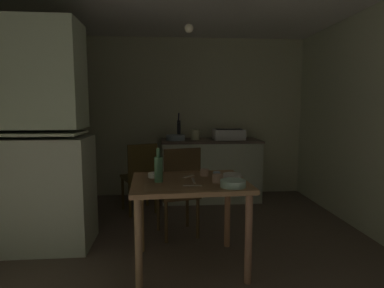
# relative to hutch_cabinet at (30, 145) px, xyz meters

# --- Properties ---
(ground_plane) EXTENTS (4.97, 4.97, 0.00)m
(ground_plane) POSITION_rel_hutch_cabinet_xyz_m (1.42, -0.09, -1.01)
(ground_plane) COLOR brown
(wall_back) EXTENTS (4.07, 0.10, 2.40)m
(wall_back) POSITION_rel_hutch_cabinet_xyz_m (1.42, 1.83, 0.19)
(wall_back) COLOR beige
(wall_back) RESTS_ON ground
(wall_right) EXTENTS (0.10, 3.84, 2.40)m
(wall_right) POSITION_rel_hutch_cabinet_xyz_m (3.46, -0.09, 0.19)
(wall_right) COLOR beige
(wall_right) RESTS_ON ground
(hutch_cabinet) EXTENTS (1.08, 0.56, 2.15)m
(hutch_cabinet) POSITION_rel_hutch_cabinet_xyz_m (0.00, 0.00, 0.00)
(hutch_cabinet) COLOR beige
(hutch_cabinet) RESTS_ON ground
(counter_cabinet) EXTENTS (1.44, 0.64, 0.89)m
(counter_cabinet) POSITION_rel_hutch_cabinet_xyz_m (1.93, 1.46, -0.56)
(counter_cabinet) COLOR beige
(counter_cabinet) RESTS_ON ground
(sink_basin) EXTENTS (0.44, 0.34, 0.15)m
(sink_basin) POSITION_rel_hutch_cabinet_xyz_m (2.20, 1.46, -0.04)
(sink_basin) COLOR silver
(sink_basin) RESTS_ON counter_cabinet
(hand_pump) EXTENTS (0.05, 0.27, 0.39)m
(hand_pump) POSITION_rel_hutch_cabinet_xyz_m (1.47, 1.50, 0.05)
(hand_pump) COLOR #232328
(hand_pump) RESTS_ON counter_cabinet
(mixing_bowl_counter) EXTENTS (0.27, 0.27, 0.08)m
(mixing_bowl_counter) POSITION_rel_hutch_cabinet_xyz_m (1.42, 1.41, -0.08)
(mixing_bowl_counter) COLOR #9EB2C6
(mixing_bowl_counter) RESTS_ON counter_cabinet
(stoneware_crock) EXTENTS (0.13, 0.13, 0.15)m
(stoneware_crock) POSITION_rel_hutch_cabinet_xyz_m (1.71, 1.45, -0.04)
(stoneware_crock) COLOR beige
(stoneware_crock) RESTS_ON counter_cabinet
(dining_table) EXTENTS (0.99, 0.83, 0.75)m
(dining_table) POSITION_rel_hutch_cabinet_xyz_m (1.47, -0.50, -0.37)
(dining_table) COLOR #976F48
(dining_table) RESTS_ON ground
(chair_far_side) EXTENTS (0.49, 0.49, 0.96)m
(chair_far_side) POSITION_rel_hutch_cabinet_xyz_m (1.42, 0.12, -0.51)
(chair_far_side) COLOR #49341A
(chair_far_side) RESTS_ON ground
(chair_by_counter) EXTENTS (0.52, 0.52, 0.91)m
(chair_by_counter) POSITION_rel_hutch_cabinet_xyz_m (0.95, 0.92, -0.52)
(chair_by_counter) COLOR #4C3A14
(chair_by_counter) RESTS_ON ground
(serving_bowl_wide) EXTENTS (0.12, 0.12, 0.04)m
(serving_bowl_wide) POSITION_rel_hutch_cabinet_xyz_m (1.18, -0.35, -0.24)
(serving_bowl_wide) COLOR white
(serving_bowl_wide) RESTS_ON dining_table
(soup_bowl_small) EXTENTS (0.16, 0.16, 0.04)m
(soup_bowl_small) POSITION_rel_hutch_cabinet_xyz_m (1.85, -0.46, -0.24)
(soup_bowl_small) COLOR white
(soup_bowl_small) RESTS_ON dining_table
(sauce_dish) EXTENTS (0.20, 0.20, 0.05)m
(sauce_dish) POSITION_rel_hutch_cabinet_xyz_m (1.80, -0.74, -0.23)
(sauce_dish) COLOR #ADD1C1
(sauce_dish) RESTS_ON dining_table
(mug_dark) EXTENTS (0.08, 0.08, 0.07)m
(mug_dark) POSITION_rel_hutch_cabinet_xyz_m (1.70, -0.59, -0.22)
(mug_dark) COLOR tan
(mug_dark) RESTS_ON dining_table
(mug_tall) EXTENTS (0.07, 0.07, 0.06)m
(mug_tall) POSITION_rel_hutch_cabinet_xyz_m (1.62, -0.33, -0.23)
(mug_tall) COLOR tan
(mug_tall) RESTS_ON dining_table
(teacup_cream) EXTENTS (0.06, 0.06, 0.07)m
(teacup_cream) POSITION_rel_hutch_cabinet_xyz_m (1.71, -0.48, -0.22)
(teacup_cream) COLOR #9EB2C6
(teacup_cream) RESTS_ON dining_table
(glass_bottle) EXTENTS (0.07, 0.07, 0.28)m
(glass_bottle) POSITION_rel_hutch_cabinet_xyz_m (1.22, -0.53, -0.14)
(glass_bottle) COLOR #4C7F56
(glass_bottle) RESTS_ON dining_table
(table_knife) EXTENTS (0.02, 0.18, 0.00)m
(table_knife) POSITION_rel_hutch_cabinet_xyz_m (1.51, -0.52, -0.25)
(table_knife) COLOR silver
(table_knife) RESTS_ON dining_table
(teaspoon_near_bowl) EXTENTS (0.11, 0.10, 0.00)m
(teaspoon_near_bowl) POSITION_rel_hutch_cabinet_xyz_m (1.48, -0.36, -0.25)
(teaspoon_near_bowl) COLOR beige
(teaspoon_near_bowl) RESTS_ON dining_table
(teaspoon_by_cup) EXTENTS (0.15, 0.03, 0.00)m
(teaspoon_by_cup) POSITION_rel_hutch_cabinet_xyz_m (1.49, -0.68, -0.25)
(teaspoon_by_cup) COLOR beige
(teaspoon_by_cup) RESTS_ON dining_table
(pendant_bulb) EXTENTS (0.08, 0.08, 0.08)m
(pendant_bulb) POSITION_rel_hutch_cabinet_xyz_m (1.50, -0.16, 1.06)
(pendant_bulb) COLOR #F9EFCC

